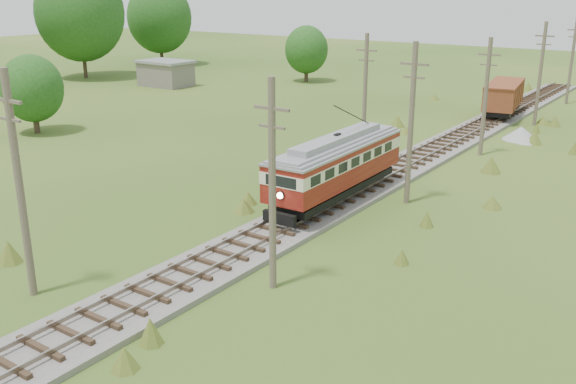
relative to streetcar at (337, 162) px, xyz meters
The scene contains 16 objects.
railbed_main 5.91m from the streetcar, 90.00° to the left, with size 3.60×96.00×0.57m.
streetcar is the anchor object (origin of this frame).
gondola 30.15m from the streetcar, 90.00° to the left, with size 4.02×8.61×2.75m.
gravel_pile 22.38m from the streetcar, 79.33° to the left, with size 2.96×3.14×1.08m.
utility_pole_r_2 11.21m from the streetcar, 72.61° to the right, with size 1.60×0.30×8.60m.
utility_pole_r_3 4.59m from the streetcar, 37.61° to the left, with size 1.60×0.30×9.00m.
utility_pole_r_4 15.86m from the streetcar, 79.02° to the left, with size 1.60×0.30×8.40m.
utility_pole_r_5 28.75m from the streetcar, 83.19° to the left, with size 1.60×0.30×8.90m.
utility_pole_r_6 41.64m from the streetcar, 85.59° to the left, with size 1.60×0.30×8.70m.
utility_pole_l_a 17.20m from the streetcar, 104.25° to the right, with size 1.60×0.30×9.00m.
utility_pole_l_b 12.47m from the streetcar, 111.43° to the left, with size 1.60×0.30×8.60m.
tree_left_4 60.00m from the streetcar, 154.75° to the left, with size 11.34×11.34×14.61m.
tree_left_5 69.84m from the streetcar, 143.48° to the left, with size 9.66×9.66×12.44m.
tree_mid_a 48.41m from the streetcar, 125.36° to the left, with size 5.46×5.46×7.03m.
tree_mid_c 30.06m from the streetcar, behind, with size 5.04×5.04×6.49m.
shed 47.97m from the streetcar, 146.51° to the left, with size 6.40×4.40×3.10m.
Camera 1 is at (17.43, -1.18, 11.81)m, focal length 40.00 mm.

